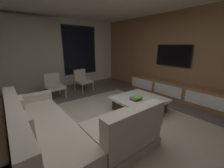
{
  "coord_description": "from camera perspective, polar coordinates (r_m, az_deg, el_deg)",
  "views": [
    {
      "loc": [
        -1.48,
        -2.2,
        1.67
      ],
      "look_at": [
        0.76,
        0.66,
        0.67
      ],
      "focal_mm": 22.77,
      "sensor_mm": 36.0,
      "label": 1
    }
  ],
  "objects": [
    {
      "name": "floor",
      "position": [
        3.13,
        -3.75,
        -16.9
      ],
      "size": [
        9.2,
        9.2,
        0.0
      ],
      "primitive_type": "plane",
      "color": "#564C44"
    },
    {
      "name": "back_wall_with_window",
      "position": [
        6.0,
        -24.85,
        10.82
      ],
      "size": [
        6.6,
        0.3,
        2.7
      ],
      "color": "silver",
      "rests_on": "floor"
    },
    {
      "name": "media_wall",
      "position": [
        5.05,
        26.39,
        10.14
      ],
      "size": [
        0.12,
        7.8,
        2.7
      ],
      "color": "#8E6642",
      "rests_on": "floor"
    },
    {
      "name": "area_rug",
      "position": [
        3.24,
        2.59,
        -15.53
      ],
      "size": [
        3.2,
        3.8,
        0.01
      ],
      "primitive_type": "cube",
      "color": "#ADA391",
      "rests_on": "floor"
    },
    {
      "name": "sectional_couch",
      "position": [
        2.61,
        -19.04,
        -17.39
      ],
      "size": [
        1.98,
        2.5,
        0.82
      ],
      "color": "#A49C8C",
      "rests_on": "floor"
    },
    {
      "name": "coffee_table",
      "position": [
        3.78,
        10.84,
        -8.01
      ],
      "size": [
        1.16,
        1.16,
        0.36
      ],
      "color": "#382919",
      "rests_on": "floor"
    },
    {
      "name": "book_stack_on_coffee_table",
      "position": [
        3.56,
        9.62,
        -5.56
      ],
      "size": [
        0.25,
        0.23,
        0.1
      ],
      "color": "#923364",
      "rests_on": "coffee_table"
    },
    {
      "name": "accent_chair_near_window",
      "position": [
        5.49,
        -11.88,
        1.98
      ],
      "size": [
        0.62,
        0.63,
        0.78
      ],
      "color": "#B2ADA0",
      "rests_on": "floor"
    },
    {
      "name": "accent_chair_by_curtain",
      "position": [
        4.99,
        -22.35,
        -0.19
      ],
      "size": [
        0.57,
        0.59,
        0.78
      ],
      "color": "#B2ADA0",
      "rests_on": "floor"
    },
    {
      "name": "media_console",
      "position": [
        5.01,
        22.94,
        -2.35
      ],
      "size": [
        0.46,
        3.1,
        0.52
      ],
      "color": "#8E6642",
      "rests_on": "floor"
    },
    {
      "name": "mounted_tv",
      "position": [
        5.07,
        23.29,
        10.49
      ],
      "size": [
        0.05,
        1.17,
        0.68
      ],
      "color": "black"
    }
  ]
}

